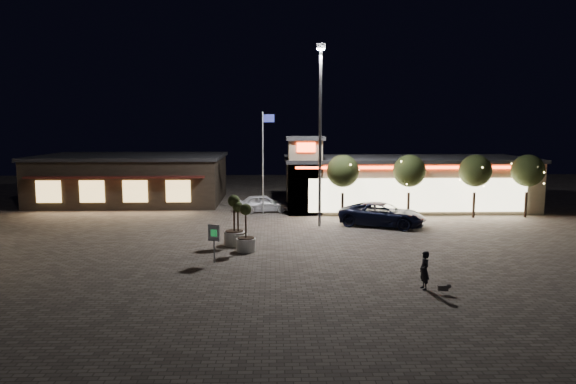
{
  "coord_description": "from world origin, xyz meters",
  "views": [
    {
      "loc": [
        -1.21,
        -26.97,
        6.98
      ],
      "look_at": [
        -0.25,
        6.0,
        2.67
      ],
      "focal_mm": 32.0,
      "sensor_mm": 36.0,
      "label": 1
    }
  ],
  "objects_px": {
    "planter_left": "(238,232)",
    "planter_mid": "(246,237)",
    "pickup_truck": "(382,214)",
    "pedestrian": "(424,270)",
    "valet_sign": "(214,236)",
    "white_sedan": "(263,203)"
  },
  "relations": [
    {
      "from": "planter_left",
      "to": "pickup_truck",
      "type": "bearing_deg",
      "value": 29.79
    },
    {
      "from": "planter_mid",
      "to": "valet_sign",
      "type": "relative_size",
      "value": 1.36
    },
    {
      "from": "white_sedan",
      "to": "valet_sign",
      "type": "distance_m",
      "value": 15.53
    },
    {
      "from": "white_sedan",
      "to": "valet_sign",
      "type": "bearing_deg",
      "value": 163.11
    },
    {
      "from": "white_sedan",
      "to": "planter_mid",
      "type": "xyz_separation_m",
      "value": [
        -0.7,
        -12.99,
        0.11
      ]
    },
    {
      "from": "pickup_truck",
      "to": "planter_left",
      "type": "distance_m",
      "value": 11.08
    },
    {
      "from": "planter_left",
      "to": "planter_mid",
      "type": "bearing_deg",
      "value": -69.06
    },
    {
      "from": "planter_mid",
      "to": "valet_sign",
      "type": "bearing_deg",
      "value": -122.23
    },
    {
      "from": "pedestrian",
      "to": "planter_mid",
      "type": "bearing_deg",
      "value": -138.72
    },
    {
      "from": "planter_left",
      "to": "planter_mid",
      "type": "xyz_separation_m",
      "value": [
        0.52,
        -1.37,
        0.03
      ]
    },
    {
      "from": "white_sedan",
      "to": "planter_left",
      "type": "xyz_separation_m",
      "value": [
        -1.22,
        -11.63,
        0.09
      ]
    },
    {
      "from": "pedestrian",
      "to": "valet_sign",
      "type": "relative_size",
      "value": 0.84
    },
    {
      "from": "pickup_truck",
      "to": "pedestrian",
      "type": "height_order",
      "value": "pedestrian"
    },
    {
      "from": "white_sedan",
      "to": "pedestrian",
      "type": "relative_size",
      "value": 2.54
    },
    {
      "from": "pedestrian",
      "to": "planter_mid",
      "type": "height_order",
      "value": "planter_mid"
    },
    {
      "from": "pickup_truck",
      "to": "white_sedan",
      "type": "relative_size",
      "value": 1.41
    },
    {
      "from": "planter_left",
      "to": "planter_mid",
      "type": "height_order",
      "value": "planter_mid"
    },
    {
      "from": "pickup_truck",
      "to": "planter_left",
      "type": "xyz_separation_m",
      "value": [
        -9.62,
        -5.51,
        -0.02
      ]
    },
    {
      "from": "planter_mid",
      "to": "planter_left",
      "type": "bearing_deg",
      "value": 110.94
    },
    {
      "from": "planter_mid",
      "to": "valet_sign",
      "type": "distance_m",
      "value": 2.85
    },
    {
      "from": "pickup_truck",
      "to": "planter_left",
      "type": "bearing_deg",
      "value": 142.92
    },
    {
      "from": "valet_sign",
      "to": "planter_mid",
      "type": "bearing_deg",
      "value": 57.77
    }
  ]
}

